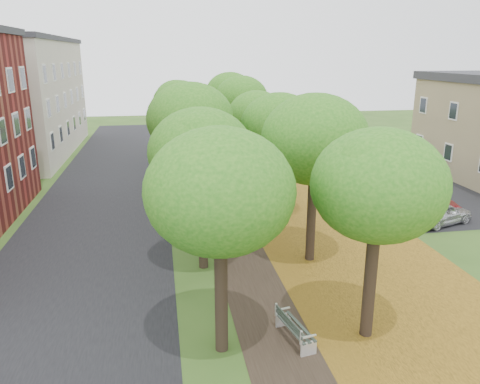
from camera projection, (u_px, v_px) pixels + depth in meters
name	position (u px, v px, depth m)	size (l,w,h in m)	color
ground	(289.00, 342.00, 15.06)	(120.00, 120.00, 0.00)	#2D4C19
street_asphalt	(101.00, 209.00, 28.02)	(8.00, 70.00, 0.01)	black
footpath	(225.00, 202.00, 29.24)	(3.20, 70.00, 0.01)	black
leaf_verge	(302.00, 198.00, 30.04)	(7.50, 70.00, 0.01)	#9F6E1D
parking_lot	(416.00, 188.00, 32.37)	(9.00, 16.00, 0.01)	black
tree_row_west	(187.00, 120.00, 27.40)	(4.22, 34.22, 7.04)	black
tree_row_east	(267.00, 118.00, 28.18)	(4.22, 34.22, 7.04)	black
building_cream	(10.00, 97.00, 42.02)	(10.30, 20.30, 10.40)	beige
bench	(294.00, 328.00, 15.00)	(0.93, 1.97, 0.90)	#242E26
car_silver	(441.00, 213.00, 25.32)	(1.51, 3.75, 1.28)	silver
car_red	(426.00, 205.00, 26.69)	(1.32, 3.77, 1.24)	maroon
car_grey	(389.00, 183.00, 30.97)	(2.03, 4.99, 1.45)	#35363B
car_white	(388.00, 176.00, 32.53)	(2.47, 5.36, 1.49)	silver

